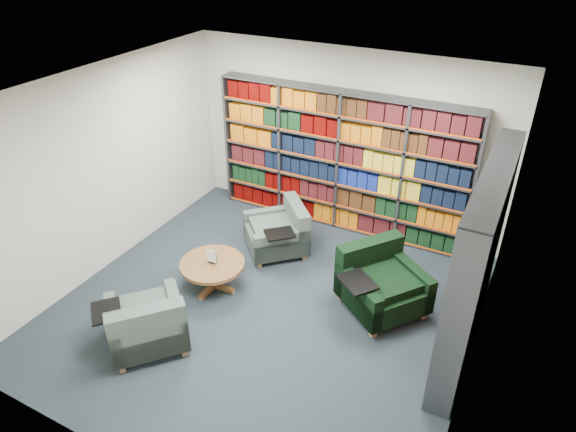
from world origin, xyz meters
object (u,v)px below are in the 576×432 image
at_px(chair_green_right, 379,284).
at_px(coffee_table, 213,268).
at_px(chair_teal_left, 281,233).
at_px(chair_teal_front, 147,327).

height_order(chair_green_right, coffee_table, chair_green_right).
distance_m(chair_teal_left, chair_teal_front, 2.53).
bearing_deg(chair_green_right, chair_teal_left, 162.54).
bearing_deg(chair_teal_front, chair_green_right, 42.73).
distance_m(chair_teal_left, coffee_table, 1.28).
relative_size(chair_teal_left, chair_green_right, 0.90).
distance_m(chair_green_right, coffee_table, 2.20).
bearing_deg(chair_green_right, chair_teal_front, -137.27).
height_order(chair_teal_left, coffee_table, chair_teal_left).
height_order(chair_green_right, chair_teal_front, chair_green_right).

